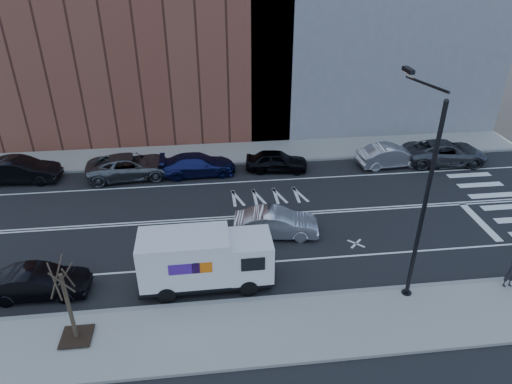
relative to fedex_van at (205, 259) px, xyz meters
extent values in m
plane|color=black|center=(1.86, 5.60, -1.44)|extent=(120.00, 120.00, 0.00)
cube|color=gray|center=(1.86, -3.20, -1.36)|extent=(44.00, 3.60, 0.15)
cube|color=gray|center=(1.86, 14.40, -1.36)|extent=(44.00, 3.60, 0.15)
cube|color=gray|center=(1.86, -1.40, -1.35)|extent=(44.00, 0.25, 0.17)
cube|color=gray|center=(1.86, 12.60, -1.35)|extent=(44.00, 0.25, 0.17)
cylinder|color=black|center=(8.86, -1.80, 3.06)|extent=(0.18, 0.18, 9.00)
cylinder|color=black|center=(8.86, -1.80, -1.34)|extent=(0.44, 0.44, 0.20)
sphere|color=black|center=(8.86, -1.80, 7.51)|extent=(0.20, 0.20, 0.20)
cylinder|color=black|center=(8.86, -0.10, 7.66)|extent=(0.11, 3.49, 0.48)
cube|color=black|center=(8.86, 1.60, 7.76)|extent=(0.25, 0.80, 0.18)
cube|color=#FFF2CC|center=(8.86, 1.60, 7.66)|extent=(0.18, 0.55, 0.03)
cube|color=black|center=(-5.14, -2.80, -1.21)|extent=(1.20, 1.20, 0.04)
cylinder|color=#382B1E|center=(-5.14, -2.80, 0.31)|extent=(0.16, 0.16, 3.20)
cylinder|color=#382B1E|center=(-4.89, -2.80, 1.71)|extent=(0.06, 0.80, 1.44)
cylinder|color=#382B1E|center=(-5.07, -2.56, 1.71)|extent=(0.81, 0.31, 1.19)
cylinder|color=#382B1E|center=(-5.34, -2.65, 1.71)|extent=(0.58, 0.76, 1.50)
cylinder|color=#382B1E|center=(-5.34, -2.95, 1.71)|extent=(0.47, 0.61, 1.37)
cylinder|color=#382B1E|center=(-5.07, -3.04, 1.71)|extent=(0.72, 0.29, 1.13)
cube|color=black|center=(-0.02, 0.00, -1.01)|extent=(5.88, 2.04, 0.28)
cube|color=silver|center=(2.06, 0.02, 0.03)|extent=(1.91, 2.05, 1.89)
cube|color=black|center=(3.03, 0.03, 0.31)|extent=(0.07, 1.75, 0.90)
cube|color=black|center=(2.07, -1.01, 0.31)|extent=(1.04, 0.05, 0.66)
cube|color=black|center=(2.05, 1.05, 0.31)|extent=(1.04, 0.05, 0.66)
cube|color=black|center=(2.99, 0.03, -0.92)|extent=(0.16, 1.89, 0.33)
cube|color=silver|center=(-0.87, -0.01, 0.22)|extent=(3.99, 2.11, 2.17)
cube|color=#47198C|center=(-0.86, -1.07, 0.36)|extent=(1.32, 0.03, 0.52)
cube|color=orange|center=(-0.10, -1.06, 0.36)|extent=(0.85, 0.03, 0.52)
cube|color=#47198C|center=(-0.88, 1.05, 0.36)|extent=(1.32, 0.03, 0.52)
cube|color=orange|center=(-0.12, 1.06, 0.36)|extent=(0.85, 0.03, 0.52)
cylinder|color=black|center=(1.88, -0.93, -1.04)|extent=(0.80, 0.27, 0.79)
cylinder|color=black|center=(1.86, 0.96, -1.04)|extent=(0.80, 0.27, 0.79)
cylinder|color=black|center=(-1.71, -0.96, -1.04)|extent=(0.80, 0.27, 0.79)
cylinder|color=black|center=(-1.73, 0.93, -1.04)|extent=(0.80, 0.27, 0.79)
imported|color=black|center=(-11.74, 11.65, -0.63)|extent=(4.99, 1.97, 1.62)
imported|color=#575B60|center=(-4.73, 11.49, -0.66)|extent=(5.81, 3.05, 1.56)
imported|color=#171C52|center=(-0.27, 11.36, -0.72)|extent=(5.05, 2.22, 1.44)
imported|color=black|center=(5.06, 11.32, -0.72)|extent=(4.39, 2.22, 1.43)
imported|color=#ABABB0|center=(13.06, 11.15, -0.67)|extent=(4.79, 2.06, 1.53)
imported|color=#424449|center=(17.05, 11.19, -0.64)|extent=(5.90, 3.06, 1.59)
imported|color=silver|center=(3.80, 3.62, -0.70)|extent=(4.63, 2.11, 1.47)
imported|color=black|center=(-7.31, 0.13, -0.74)|extent=(4.28, 1.57, 1.40)
imported|color=black|center=(13.60, -1.86, -0.48)|extent=(0.63, 0.45, 1.61)
camera|label=1|loc=(0.39, -16.47, 12.52)|focal=32.00mm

